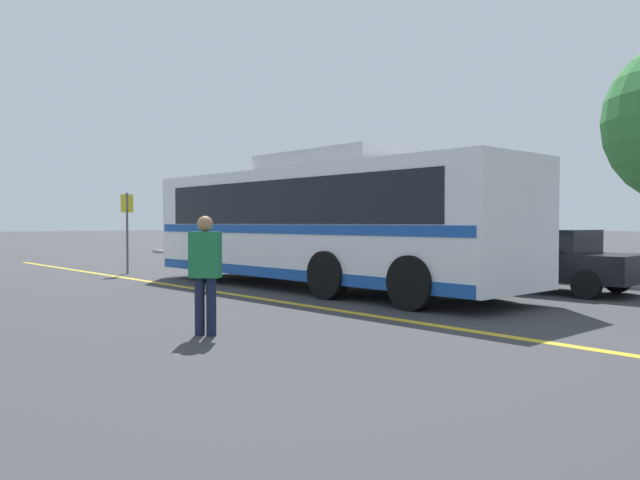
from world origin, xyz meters
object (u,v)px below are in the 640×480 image
Objects in this scene: transit_bus at (320,221)px; parked_car_2 at (548,260)px; parked_car_0 at (236,244)px; bus_stop_sign at (127,223)px; parked_car_1 at (350,250)px; pedestrian_0 at (205,268)px.

transit_bus is 5.35m from parked_car_2.
transit_bus is 2.50× the size of parked_car_0.
bus_stop_sign is at bearing -155.48° from parked_car_0.
parked_car_2 is 12.33m from bus_stop_sign.
parked_car_0 reaches higher than parked_car_1.
parked_car_0 is 0.93× the size of parked_car_1.
pedestrian_0 is 0.67× the size of bus_stop_sign.
bus_stop_sign is at bearing 111.33° from parked_car_2.
parked_car_0 is at bearing 85.68° from parked_car_2.
pedestrian_0 is at bearing -146.88° from transit_bus.
parked_car_1 is at bearing 36.27° from transit_bus.
parked_car_2 reaches higher than parked_car_1.
pedestrian_0 is (-0.38, -8.85, 0.24)m from parked_car_2.
parked_car_2 is at bearing 85.59° from parked_car_1.
transit_bus is 2.67× the size of parked_car_2.
parked_car_0 is 5.78m from bus_stop_sign.
parked_car_1 is 1.15× the size of parked_car_2.
pedestrian_0 is at bearing 174.45° from parked_car_2.
transit_bus is 10.08m from parked_car_0.
pedestrian_0 is at bearing -121.21° from parked_car_0.
transit_bus is at bearing 84.79° from pedestrian_0.
pedestrian_0 reaches higher than parked_car_2.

